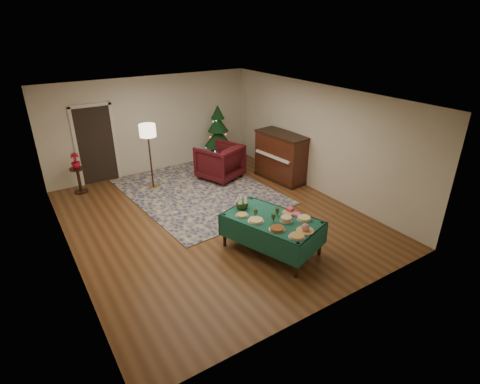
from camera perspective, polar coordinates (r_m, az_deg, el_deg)
room_shell at (r=7.98m, az=-4.31°, el=4.67°), size 7.00×7.00×7.00m
doorway at (r=10.70m, az=-21.12°, el=6.95°), size 1.08×0.04×2.16m
rug at (r=9.79m, az=-6.25°, el=0.08°), size 3.54×4.46×0.02m
buffet_table at (r=7.12m, az=4.89°, el=-5.03°), size 1.58×2.04×0.70m
platter_0 at (r=6.53m, az=8.66°, el=-6.67°), size 0.29×0.29×0.04m
platter_1 at (r=6.70m, az=9.92°, el=-5.47°), size 0.32×0.32×0.15m
platter_2 at (r=7.08m, az=9.72°, el=-3.98°), size 0.28×0.28×0.06m
platter_3 at (r=6.70m, az=5.68°, el=-5.58°), size 0.29×0.29×0.05m
platter_4 at (r=6.96m, az=7.05°, el=-4.15°), size 0.24×0.24×0.10m
platter_5 at (r=7.24m, az=7.37°, el=-3.20°), size 0.27×0.27×0.04m
platter_6 at (r=6.93m, az=2.44°, el=-4.34°), size 0.30×0.30×0.05m
platter_7 at (r=7.11m, az=0.32°, el=-3.53°), size 0.24×0.24×0.04m
goblet_0 at (r=7.05m, az=2.40°, el=-3.18°), size 0.07×0.07×0.16m
goblet_1 at (r=7.12m, az=5.71°, el=-2.98°), size 0.07×0.07×0.16m
goblet_2 at (r=6.91m, az=5.11°, el=-3.90°), size 0.07×0.07×0.16m
napkin_stack at (r=7.22m, az=8.53°, el=-3.36°), size 0.18×0.18×0.04m
gift_box at (r=7.29m, az=7.60°, el=-2.75°), size 0.14×0.14×0.09m
centerpiece at (r=7.33m, az=0.31°, el=-1.67°), size 0.25×0.25×0.29m
armchair at (r=10.39m, az=-3.11°, el=4.86°), size 1.33×1.29×1.08m
floor_lamp at (r=9.80m, az=-13.86°, el=8.51°), size 0.41×0.41×1.71m
side_table at (r=10.44m, az=-23.30°, el=1.60°), size 0.37×0.37×0.66m
potted_plant at (r=10.29m, az=-23.72°, el=3.90°), size 0.22×0.40×0.22m
christmas_tree at (r=11.38m, az=-3.34°, el=8.17°), size 1.26×1.26×1.83m
piano at (r=10.35m, az=6.30°, el=5.29°), size 0.86×1.58×1.31m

